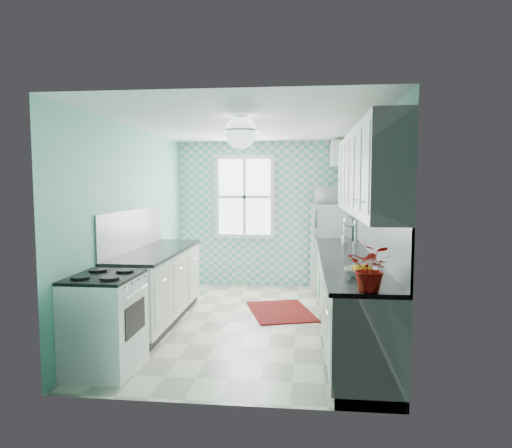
# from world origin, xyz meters

# --- Properties ---
(floor) EXTENTS (3.00, 4.40, 0.02)m
(floor) POSITION_xyz_m (0.00, 0.00, -0.01)
(floor) COLOR #EFE7CD
(floor) RESTS_ON ground
(ceiling) EXTENTS (3.00, 4.40, 0.02)m
(ceiling) POSITION_xyz_m (0.00, 0.00, 2.51)
(ceiling) COLOR white
(ceiling) RESTS_ON wall_back
(wall_back) EXTENTS (3.00, 0.02, 2.50)m
(wall_back) POSITION_xyz_m (0.00, 2.21, 1.25)
(wall_back) COLOR #6DC0AE
(wall_back) RESTS_ON floor
(wall_front) EXTENTS (3.00, 0.02, 2.50)m
(wall_front) POSITION_xyz_m (0.00, -2.21, 1.25)
(wall_front) COLOR #6DC0AE
(wall_front) RESTS_ON floor
(wall_left) EXTENTS (0.02, 4.40, 2.50)m
(wall_left) POSITION_xyz_m (-1.51, 0.00, 1.25)
(wall_left) COLOR #6DC0AE
(wall_left) RESTS_ON floor
(wall_right) EXTENTS (0.02, 4.40, 2.50)m
(wall_right) POSITION_xyz_m (1.51, 0.00, 1.25)
(wall_right) COLOR #6DC0AE
(wall_right) RESTS_ON floor
(accent_wall) EXTENTS (3.00, 0.01, 2.50)m
(accent_wall) POSITION_xyz_m (0.00, 2.19, 1.25)
(accent_wall) COLOR #62BCB3
(accent_wall) RESTS_ON wall_back
(window) EXTENTS (1.04, 0.05, 1.44)m
(window) POSITION_xyz_m (-0.35, 2.16, 1.55)
(window) COLOR white
(window) RESTS_ON wall_back
(backsplash_right) EXTENTS (0.02, 3.60, 0.51)m
(backsplash_right) POSITION_xyz_m (1.49, -0.40, 1.20)
(backsplash_right) COLOR white
(backsplash_right) RESTS_ON wall_right
(backsplash_left) EXTENTS (0.02, 2.15, 0.51)m
(backsplash_left) POSITION_xyz_m (-1.49, -0.07, 1.20)
(backsplash_left) COLOR white
(backsplash_left) RESTS_ON wall_left
(upper_cabinets_right) EXTENTS (0.33, 3.20, 0.90)m
(upper_cabinets_right) POSITION_xyz_m (1.33, -0.60, 1.90)
(upper_cabinets_right) COLOR white
(upper_cabinets_right) RESTS_ON wall_right
(upper_cabinet_fridge) EXTENTS (0.40, 0.74, 0.40)m
(upper_cabinet_fridge) POSITION_xyz_m (1.30, 1.83, 2.25)
(upper_cabinet_fridge) COLOR white
(upper_cabinet_fridge) RESTS_ON wall_right
(ceiling_light) EXTENTS (0.34, 0.34, 0.35)m
(ceiling_light) POSITION_xyz_m (0.00, -0.80, 2.32)
(ceiling_light) COLOR silver
(ceiling_light) RESTS_ON ceiling
(base_cabinets_right) EXTENTS (0.60, 3.60, 0.90)m
(base_cabinets_right) POSITION_xyz_m (1.20, -0.40, 0.45)
(base_cabinets_right) COLOR white
(base_cabinets_right) RESTS_ON floor
(countertop_right) EXTENTS (0.63, 3.60, 0.04)m
(countertop_right) POSITION_xyz_m (1.19, -0.40, 0.92)
(countertop_right) COLOR black
(countertop_right) RESTS_ON base_cabinets_right
(base_cabinets_left) EXTENTS (0.60, 2.15, 0.90)m
(base_cabinets_left) POSITION_xyz_m (-1.20, -0.07, 0.45)
(base_cabinets_left) COLOR white
(base_cabinets_left) RESTS_ON floor
(countertop_left) EXTENTS (0.63, 2.15, 0.04)m
(countertop_left) POSITION_xyz_m (-1.19, -0.07, 0.92)
(countertop_left) COLOR black
(countertop_left) RESTS_ON base_cabinets_left
(fridge) EXTENTS (0.63, 0.63, 1.45)m
(fridge) POSITION_xyz_m (1.11, 1.81, 0.73)
(fridge) COLOR white
(fridge) RESTS_ON floor
(stove) EXTENTS (0.60, 0.75, 0.90)m
(stove) POSITION_xyz_m (-1.20, -1.61, 0.47)
(stove) COLOR silver
(stove) RESTS_ON floor
(sink) EXTENTS (0.46, 0.39, 0.53)m
(sink) POSITION_xyz_m (1.20, 0.57, 0.93)
(sink) COLOR silver
(sink) RESTS_ON countertop_right
(rug) EXTENTS (1.08, 1.31, 0.02)m
(rug) POSITION_xyz_m (0.37, 0.52, 0.01)
(rug) COLOR #5E0707
(rug) RESTS_ON floor
(dish_towel) EXTENTS (0.03, 0.26, 0.39)m
(dish_towel) POSITION_xyz_m (0.89, 0.27, 0.48)
(dish_towel) COLOR #68B5AE
(dish_towel) RESTS_ON base_cabinets_right
(fruit_bowl) EXTENTS (0.37, 0.37, 0.08)m
(fruit_bowl) POSITION_xyz_m (1.20, -1.52, 0.98)
(fruit_bowl) COLOR silver
(fruit_bowl) RESTS_ON countertop_right
(potted_plant) EXTENTS (0.42, 0.39, 0.38)m
(potted_plant) POSITION_xyz_m (1.20, -2.12, 1.13)
(potted_plant) COLOR red
(potted_plant) RESTS_ON countertop_right
(soap_bottle) EXTENTS (0.10, 0.10, 0.17)m
(soap_bottle) POSITION_xyz_m (1.25, 0.78, 1.02)
(soap_bottle) COLOR #A1B0B6
(soap_bottle) RESTS_ON countertop_right
(microwave) EXTENTS (0.53, 0.37, 0.28)m
(microwave) POSITION_xyz_m (1.11, 1.81, 1.59)
(microwave) COLOR silver
(microwave) RESTS_ON fridge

